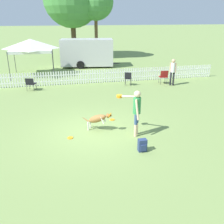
{
  "coord_description": "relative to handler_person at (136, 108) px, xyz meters",
  "views": [
    {
      "loc": [
        -1.26,
        -8.88,
        4.26
      ],
      "look_at": [
        0.7,
        -0.23,
        0.84
      ],
      "focal_mm": 40.0,
      "sensor_mm": 36.0,
      "label": 1
    }
  ],
  "objects": [
    {
      "name": "ground_plane",
      "position": [
        -1.49,
        0.68,
        -1.12
      ],
      "size": [
        240.0,
        240.0,
        0.0
      ],
      "primitive_type": "plane",
      "color": "olive"
    },
    {
      "name": "handler_person",
      "position": [
        0.0,
        0.0,
        0.0
      ],
      "size": [
        0.82,
        1.02,
        1.77
      ],
      "rotation": [
        0.0,
        0.0,
        1.05
      ],
      "color": "beige",
      "rests_on": "ground_plane"
    },
    {
      "name": "leaping_dog",
      "position": [
        -1.3,
        0.74,
        -0.62
      ],
      "size": [
        1.18,
        0.77,
        0.8
      ],
      "rotation": [
        0.0,
        0.0,
        -2.1
      ],
      "color": "olive",
      "rests_on": "ground_plane"
    },
    {
      "name": "frisbee_near_handler",
      "position": [
        -0.52,
        1.64,
        -1.11
      ],
      "size": [
        0.22,
        0.22,
        0.02
      ],
      "color": "orange",
      "rests_on": "ground_plane"
    },
    {
      "name": "frisbee_near_dog",
      "position": [
        -2.43,
        0.28,
        -1.11
      ],
      "size": [
        0.22,
        0.22,
        0.02
      ],
      "color": "orange",
      "rests_on": "ground_plane"
    },
    {
      "name": "backpack_on_grass",
      "position": [
        -0.13,
        -1.22,
        -0.91
      ],
      "size": [
        0.28,
        0.24,
        0.43
      ],
      "color": "navy",
      "rests_on": "ground_plane"
    },
    {
      "name": "picket_fence",
      "position": [
        -1.49,
        8.21,
        -0.67
      ],
      "size": [
        20.01,
        0.04,
        0.9
      ],
      "color": "white",
      "rests_on": "ground_plane"
    },
    {
      "name": "folding_chair_blue_left",
      "position": [
        4.19,
        6.93,
        -0.56
      ],
      "size": [
        0.57,
        0.59,
        0.92
      ],
      "rotation": [
        0.0,
        0.0,
        3.02
      ],
      "color": "#333338",
      "rests_on": "ground_plane"
    },
    {
      "name": "folding_chair_center",
      "position": [
        -4.32,
        7.22,
        -0.65
      ],
      "size": [
        0.64,
        0.65,
        0.8
      ],
      "rotation": [
        0.0,
        0.0,
        2.84
      ],
      "color": "#333338",
      "rests_on": "ground_plane"
    },
    {
      "name": "folding_chair_green_right",
      "position": [
        1.78,
        7.08,
        -0.58
      ],
      "size": [
        0.56,
        0.58,
        0.89
      ],
      "rotation": [
        0.0,
        0.0,
        2.76
      ],
      "color": "#333338",
      "rests_on": "ground_plane"
    },
    {
      "name": "canopy_tent_main",
      "position": [
        -4.42,
        11.56,
        1.13
      ],
      "size": [
        3.02,
        3.02,
        2.7
      ],
      "color": "#333338",
      "rests_on": "ground_plane"
    },
    {
      "name": "spectator_standing",
      "position": [
        4.58,
        6.48,
        -0.07
      ],
      "size": [
        0.38,
        0.27,
        1.72
      ],
      "rotation": [
        0.0,
        0.0,
        2.68
      ],
      "color": "black",
      "rests_on": "ground_plane"
    },
    {
      "name": "equipment_trailer",
      "position": [
        0.05,
        14.22,
        0.15
      ],
      "size": [
        5.42,
        2.7,
        2.4
      ],
      "rotation": [
        0.0,
        0.0,
        -0.15
      ],
      "color": "#B7B7B7",
      "rests_on": "ground_plane"
    },
    {
      "name": "tree_right_grove",
      "position": [
        1.64,
        18.7,
        4.43
      ],
      "size": [
        3.59,
        3.59,
        7.38
      ],
      "color": "brown",
      "rests_on": "ground_plane"
    }
  ]
}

